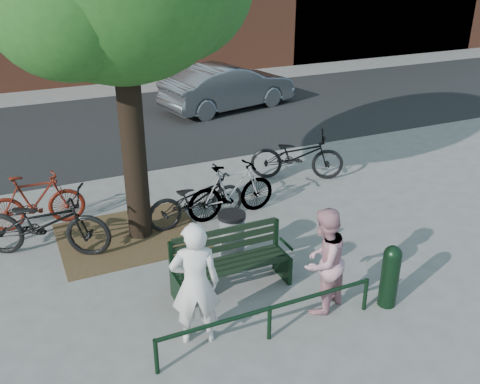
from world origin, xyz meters
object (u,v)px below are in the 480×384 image
person_left (195,284)px  person_right (323,261)px  parked_car (228,87)px  litter_bin (232,239)px  bicycle_c (196,199)px  bollard (390,274)px  park_bench (230,259)px

person_left → person_right: size_ratio=1.10×
person_right → parked_car: bearing=-130.3°
litter_bin → bicycle_c: 1.56m
bollard → person_left: bearing=171.3°
bollard → bicycle_c: bicycle_c is taller
bollard → parked_car: size_ratio=0.22×
park_bench → person_right: size_ratio=1.13×
person_right → bicycle_c: 3.21m
bicycle_c → bollard: bearing=-159.1°
park_bench → bollard: size_ratio=1.83×
person_left → person_right: 1.81m
person_left → litter_bin: person_left is taller
park_bench → litter_bin: (0.28, 0.57, -0.02)m
person_left → bicycle_c: 3.24m
person_right → bollard: (0.91, -0.32, -0.26)m
person_right → litter_bin: size_ratio=1.71×
bollard → park_bench: bearing=144.8°
person_left → bollard: bearing=-172.2°
litter_bin → bollard: bearing=-49.9°
bicycle_c → person_right: bearing=-171.6°
park_bench → bicycle_c: size_ratio=0.93×
park_bench → bollard: bearing=-35.2°
litter_bin → parked_car: bearing=67.1°
litter_bin → parked_car: 9.04m
bicycle_c → parked_car: bearing=-31.7°
park_bench → person_left: 1.29m
person_left → litter_bin: size_ratio=1.88×
person_left → parked_car: person_left is taller
person_right → bicycle_c: (-0.69, 3.12, -0.28)m
person_left → person_right: (1.80, -0.10, -0.08)m
litter_bin → parked_car: parked_car is taller
person_right → bollard: size_ratio=1.62×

